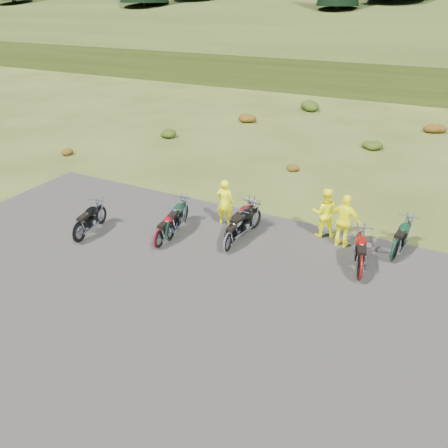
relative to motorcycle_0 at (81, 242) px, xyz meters
The scene contains 22 objects.
ground 4.75m from the motorcycle_0, 11.77° to the left, with size 300.00×300.00×0.00m, color #343E14.
gravel_pad 4.76m from the motorcycle_0, 12.52° to the right, with size 20.00×12.00×0.04m, color black.
hill_slope 51.18m from the motorcycle_0, 84.79° to the left, with size 300.00×46.00×3.00m, color #2E3812, non-canonical shape.
hill_plateau 111.07m from the motorcycle_0, 87.60° to the left, with size 300.00×90.00×9.17m, color #2E3812.
shrub_0 10.13m from the motorcycle_0, 136.54° to the left, with size 0.77×0.77×0.45m, color #662B0C.
shrub_1 13.06m from the motorcycle_0, 109.95° to the left, with size 1.03×1.03×0.61m, color #22360D.
shrub_2 17.64m from the motorcycle_0, 95.05° to the left, with size 1.30×1.30×0.77m, color #662B0C.
shrub_3 22.91m from the motorcycle_0, 86.63° to the left, with size 1.56×1.56×0.92m, color #22360D.
shrub_4 11.02m from the motorcycle_0, 67.33° to the left, with size 0.77×0.77×0.45m, color #662B0C.
shrub_5 17.04m from the motorcycle_0, 65.20° to the left, with size 1.03×1.03×0.61m, color #22360D.
shrub_6 23.07m from the motorcycle_0, 64.19° to the left, with size 1.30×1.30×0.77m, color #662B0C.
motorcycle_0 is the anchor object (origin of this frame).
motorcycle_1 2.86m from the motorcycle_0, 18.51° to the left, with size 1.96×0.65×1.02m, color maroon, non-canonical shape.
motorcycle_2 3.15m from the motorcycle_0, 29.07° to the left, with size 2.22×0.74×1.16m, color #0E331C, non-canonical shape.
motorcycle_3 5.21m from the motorcycle_0, 19.48° to the left, with size 2.00×0.67×1.05m, color #B5B6BB, non-canonical shape.
motorcycle_4 5.36m from the motorcycle_0, 27.02° to the left, with size 2.23×0.74×1.17m, color #540E11, non-canonical shape.
motorcycle_5 5.30m from the motorcycle_0, 24.10° to the left, with size 2.30×0.77×1.20m, color black, non-canonical shape.
motorcycle_6 9.44m from the motorcycle_0, 12.74° to the left, with size 2.24×0.75×1.17m, color maroon, non-canonical shape.
motorcycle_7 10.63m from the motorcycle_0, 20.21° to the left, with size 2.19×0.73×1.15m, color #0E341C, non-canonical shape.
person_middle 5.32m from the motorcycle_0, 41.54° to the left, with size 0.65×0.43×1.79m, color #FDFF0D.
person_right_a 8.63m from the motorcycle_0, 29.81° to the left, with size 0.89×0.69×1.82m, color #FDFF0D.
person_right_b 9.15m from the motorcycle_0, 25.07° to the left, with size 1.11×0.46×1.90m, color #FDFF0D.
Camera 1 is at (5.88, -10.57, 7.70)m, focal length 35.00 mm.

